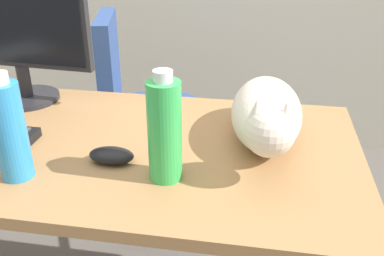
# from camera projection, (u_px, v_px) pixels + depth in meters

# --- Properties ---
(desk) EXTENTS (1.53, 0.68, 0.75)m
(desk) POSITION_uv_depth(u_px,v_px,m) (72.00, 173.00, 1.19)
(desk) COLOR #9E7247
(desk) RESTS_ON ground_plane
(office_chair) EXTENTS (0.50, 0.48, 0.94)m
(office_chair) POSITION_uv_depth(u_px,v_px,m) (146.00, 136.00, 1.90)
(office_chair) COLOR black
(office_chair) RESTS_ON ground_plane
(monitor) EXTENTS (0.48, 0.20, 0.41)m
(monitor) POSITION_uv_depth(u_px,v_px,m) (15.00, 30.00, 1.28)
(monitor) COLOR #232328
(monitor) RESTS_ON desk
(cat) EXTENTS (0.19, 0.61, 0.20)m
(cat) POSITION_uv_depth(u_px,v_px,m) (267.00, 114.00, 1.09)
(cat) COLOR silver
(cat) RESTS_ON desk
(computer_mouse) EXTENTS (0.11, 0.06, 0.04)m
(computer_mouse) POSITION_uv_depth(u_px,v_px,m) (112.00, 155.00, 1.02)
(computer_mouse) COLOR black
(computer_mouse) RESTS_ON desk
(water_bottle) EXTENTS (0.07, 0.07, 0.25)m
(water_bottle) POSITION_uv_depth(u_px,v_px,m) (165.00, 130.00, 0.92)
(water_bottle) COLOR green
(water_bottle) RESTS_ON desk
(spray_bottle) EXTENTS (0.07, 0.07, 0.25)m
(spray_bottle) POSITION_uv_depth(u_px,v_px,m) (9.00, 131.00, 0.93)
(spray_bottle) COLOR #2D8CD1
(spray_bottle) RESTS_ON desk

